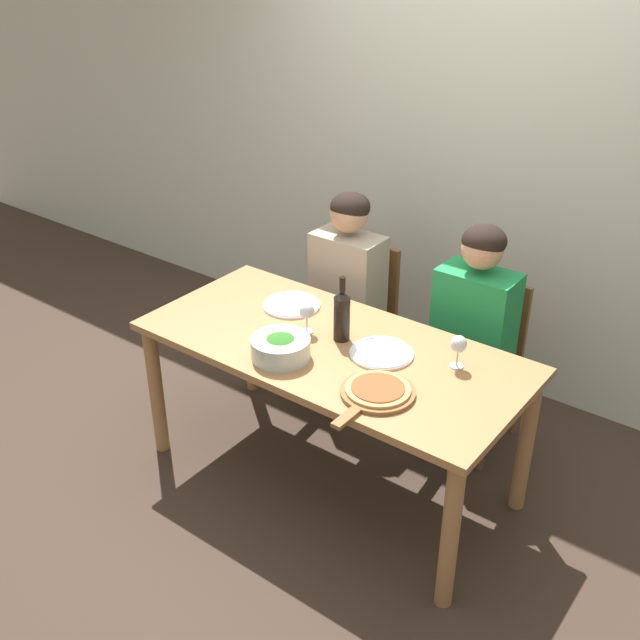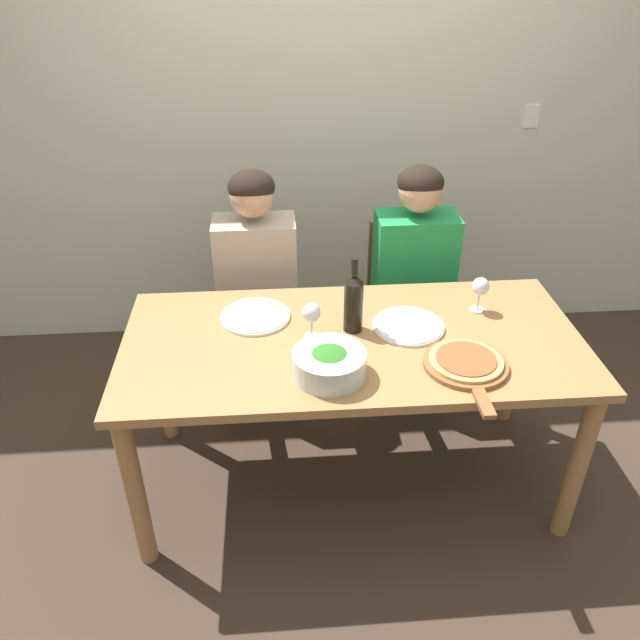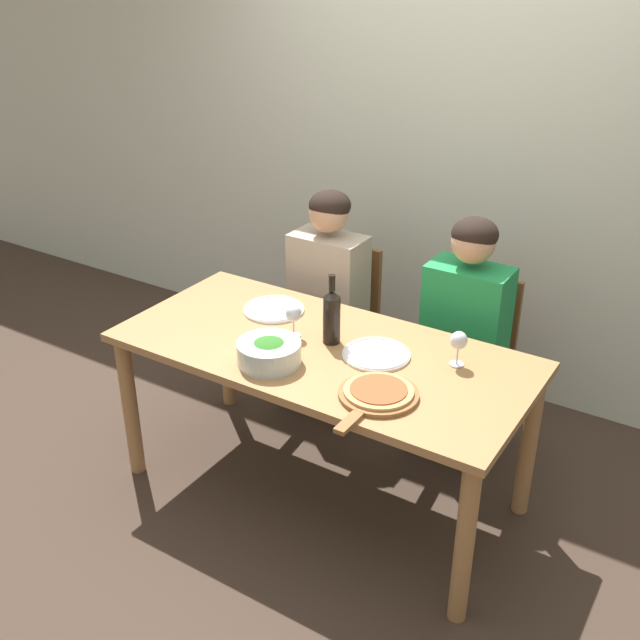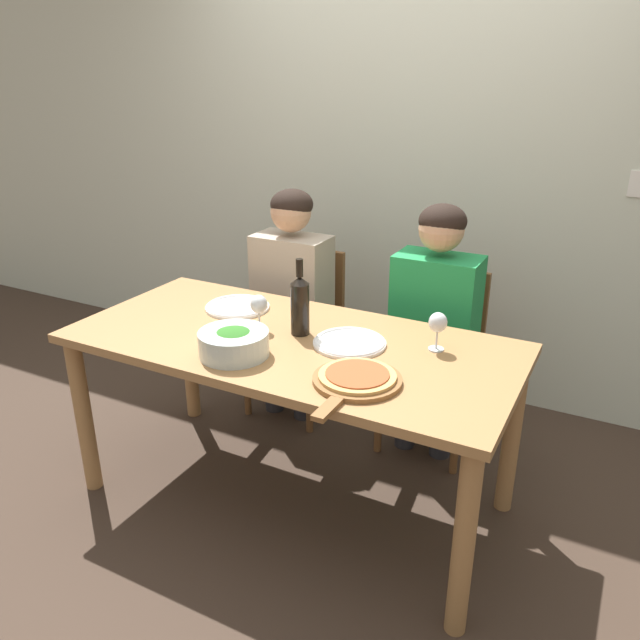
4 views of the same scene
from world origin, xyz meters
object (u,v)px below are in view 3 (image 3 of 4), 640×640
chair_left (337,319)px  broccoli_bowl (269,352)px  wine_glass_right (459,342)px  chair_right (469,356)px  dinner_plate_right (376,354)px  wine_glass_left (293,315)px  person_woman (327,283)px  person_man (465,318)px  pizza_on_board (377,394)px  dinner_plate_left (274,309)px  wine_bottle (332,315)px

chair_left → broccoli_bowl: bearing=-74.7°
broccoli_bowl → wine_glass_right: bearing=31.2°
chair_left → chair_right: (0.76, 0.00, 0.00)m
chair_left → broccoli_bowl: size_ratio=3.27×
dinner_plate_right → wine_glass_left: size_ratio=1.88×
chair_right → wine_glass_left: (-0.54, -0.74, 0.39)m
broccoli_bowl → person_woman: bearing=107.1°
person_man → pizza_on_board: person_man is taller
chair_right → person_man: size_ratio=0.71×
chair_right → person_woman: 0.81m
person_man → chair_right: bearing=90.0°
dinner_plate_left → pizza_on_board: (0.76, -0.40, 0.01)m
wine_bottle → chair_right: bearing=61.7°
wine_glass_left → broccoli_bowl: bearing=-79.3°
person_man → wine_bottle: (-0.37, -0.58, 0.16)m
pizza_on_board → wine_glass_left: (-0.54, 0.24, 0.09)m
chair_left → dinner_plate_left: (0.00, -0.58, 0.30)m
chair_right → wine_glass_right: bearing=-74.7°
wine_bottle → dinner_plate_right: 0.25m
chair_left → person_man: 0.81m
pizza_on_board → wine_glass_right: size_ratio=2.96×
pizza_on_board → wine_bottle: bearing=143.1°
wine_bottle → pizza_on_board: bearing=-36.9°
wine_bottle → dinner_plate_left: (-0.38, 0.11, -0.12)m
dinner_plate_left → chair_right: bearing=37.3°
dinner_plate_right → wine_glass_left: wine_glass_left is taller
chair_right → wine_glass_left: bearing=-126.1°
person_man → pizza_on_board: bearing=-89.7°
chair_left → person_man: person_man is taller
broccoli_bowl → wine_glass_left: wine_glass_left is taller
chair_left → wine_bottle: bearing=-60.7°
chair_left → dinner_plate_right: bearing=-48.9°
chair_left → chair_right: 0.76m
wine_glass_left → person_woman: bearing=109.5°
chair_right → dinner_plate_left: chair_right is taller
chair_right → dinner_plate_right: size_ratio=3.02×
person_man → wine_glass_left: bearing=-130.5°
person_man → wine_glass_right: (0.16, -0.48, 0.14)m
dinner_plate_right → pizza_on_board: bearing=-60.7°
dinner_plate_left → person_man: bearing=31.8°
wine_glass_left → wine_glass_right: 0.71m
wine_bottle → broccoli_bowl: size_ratio=1.19×
chair_right → wine_bottle: wine_bottle is taller
dinner_plate_left → wine_glass_right: size_ratio=1.88×
chair_left → wine_glass_right: wine_glass_right is taller
chair_left → person_man: bearing=-8.1°
wine_bottle → wine_glass_left: size_ratio=2.06×
dinner_plate_right → person_woman: bearing=135.9°
chair_right → dinner_plate_right: chair_right is taller
pizza_on_board → dinner_plate_right: bearing=119.3°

